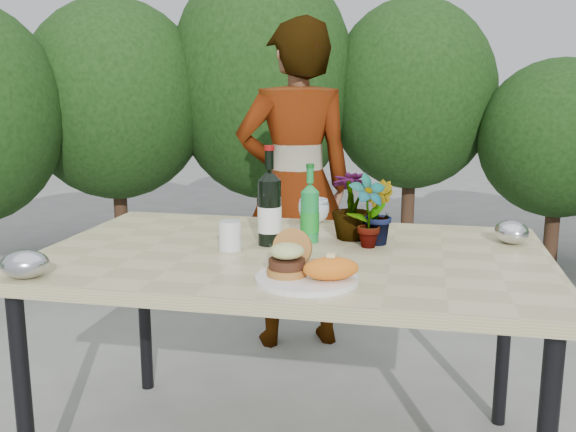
% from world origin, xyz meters
% --- Properties ---
extents(patio_table, '(1.60, 1.00, 0.75)m').
position_xyz_m(patio_table, '(0.00, 0.00, 0.69)').
color(patio_table, tan).
rests_on(patio_table, ground).
extents(shrub_hedge, '(6.94, 4.98, 2.20)m').
position_xyz_m(shrub_hedge, '(0.22, 1.71, 1.15)').
color(shrub_hedge, '#382316').
rests_on(shrub_hedge, ground).
extents(dinner_plate, '(0.28, 0.28, 0.01)m').
position_xyz_m(dinner_plate, '(0.10, -0.31, 0.76)').
color(dinner_plate, white).
rests_on(dinner_plate, patio_table).
extents(burger_stack, '(0.11, 0.16, 0.11)m').
position_xyz_m(burger_stack, '(0.05, -0.29, 0.81)').
color(burger_stack, '#B7722D').
rests_on(burger_stack, dinner_plate).
extents(sweet_potato, '(0.17, 0.12, 0.06)m').
position_xyz_m(sweet_potato, '(0.17, -0.33, 0.80)').
color(sweet_potato, orange).
rests_on(sweet_potato, dinner_plate).
extents(grilled_veg, '(0.08, 0.05, 0.03)m').
position_xyz_m(grilled_veg, '(0.12, -0.22, 0.78)').
color(grilled_veg, olive).
rests_on(grilled_veg, dinner_plate).
extents(wine_bottle, '(0.08, 0.08, 0.33)m').
position_xyz_m(wine_bottle, '(-0.09, 0.06, 0.87)').
color(wine_bottle, black).
rests_on(wine_bottle, patio_table).
extents(sparkling_water, '(0.06, 0.06, 0.26)m').
position_xyz_m(sparkling_water, '(0.03, 0.14, 0.85)').
color(sparkling_water, '#188637').
rests_on(sparkling_water, patio_table).
extents(plastic_cup, '(0.07, 0.07, 0.09)m').
position_xyz_m(plastic_cup, '(-0.20, -0.03, 0.80)').
color(plastic_cup, silver).
rests_on(plastic_cup, patio_table).
extents(seedling_left, '(0.15, 0.14, 0.24)m').
position_xyz_m(seedling_left, '(0.23, 0.10, 0.87)').
color(seedling_left, '#236221').
rests_on(seedling_left, patio_table).
extents(seedling_mid, '(0.12, 0.13, 0.21)m').
position_xyz_m(seedling_mid, '(0.25, 0.16, 0.86)').
color(seedling_mid, '#27551D').
rests_on(seedling_mid, patio_table).
extents(seedling_right, '(0.17, 0.17, 0.24)m').
position_xyz_m(seedling_right, '(0.16, 0.20, 0.87)').
color(seedling_right, '#20591E').
rests_on(seedling_right, patio_table).
extents(blue_bowl, '(0.16, 0.16, 0.09)m').
position_xyz_m(blue_bowl, '(-0.01, 0.44, 0.80)').
color(blue_bowl, silver).
rests_on(blue_bowl, patio_table).
extents(foil_packet_left, '(0.16, 0.14, 0.08)m').
position_xyz_m(foil_packet_left, '(-0.66, -0.44, 0.79)').
color(foil_packet_left, '#AFB1B6').
rests_on(foil_packet_left, patio_table).
extents(foil_packet_right, '(0.14, 0.16, 0.08)m').
position_xyz_m(foil_packet_right, '(0.70, 0.25, 0.79)').
color(foil_packet_right, silver).
rests_on(foil_packet_right, patio_table).
extents(person, '(0.68, 0.58, 1.58)m').
position_xyz_m(person, '(-0.20, 1.05, 0.79)').
color(person, '#9D6C4E').
rests_on(person, ground).
extents(terracotta_pot, '(0.17, 0.17, 0.14)m').
position_xyz_m(terracotta_pot, '(-1.32, 1.80, 0.07)').
color(terracotta_pot, '#B24F2D').
rests_on(terracotta_pot, ground).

